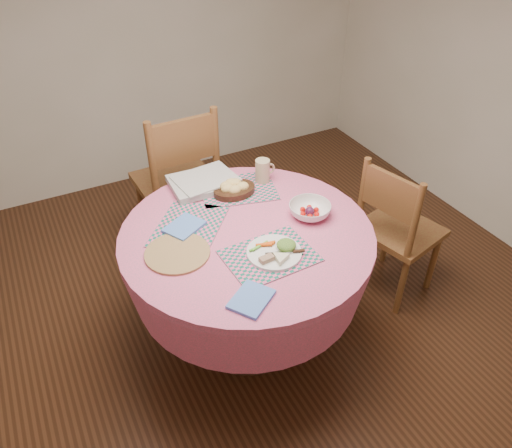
# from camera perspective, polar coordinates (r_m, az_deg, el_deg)

# --- Properties ---
(ground) EXTENTS (4.00, 4.00, 0.00)m
(ground) POSITION_cam_1_polar(r_m,az_deg,el_deg) (2.93, -0.89, -12.60)
(ground) COLOR #331C0F
(ground) RESTS_ON ground
(room_envelope) EXTENTS (4.01, 4.01, 2.71)m
(room_envelope) POSITION_cam_1_polar(r_m,az_deg,el_deg) (1.98, -1.39, 21.86)
(room_envelope) COLOR silver
(room_envelope) RESTS_ON ground
(dining_table) EXTENTS (1.24, 1.24, 0.75)m
(dining_table) POSITION_cam_1_polar(r_m,az_deg,el_deg) (2.53, -1.01, -4.38)
(dining_table) COLOR #C55B80
(dining_table) RESTS_ON ground
(chair_right) EXTENTS (0.49, 0.51, 0.91)m
(chair_right) POSITION_cam_1_polar(r_m,az_deg,el_deg) (3.00, 15.69, -0.47)
(chair_right) COLOR brown
(chair_right) RESTS_ON ground
(chair_back) EXTENTS (0.51, 0.48, 1.06)m
(chair_back) POSITION_cam_1_polar(r_m,az_deg,el_deg) (3.22, -8.80, 5.04)
(chair_back) COLOR brown
(chair_back) RESTS_ON ground
(placemat_front) EXTENTS (0.41, 0.31, 0.01)m
(placemat_front) POSITION_cam_1_polar(r_m,az_deg,el_deg) (2.27, 1.56, -3.67)
(placemat_front) COLOR #116452
(placemat_front) RESTS_ON dining_table
(placemat_left) EXTENTS (0.49, 0.50, 0.01)m
(placemat_left) POSITION_cam_1_polar(r_m,az_deg,el_deg) (2.46, -7.68, -0.28)
(placemat_left) COLOR #116452
(placemat_left) RESTS_ON dining_table
(placemat_back) EXTENTS (0.46, 0.39, 0.01)m
(placemat_back) POSITION_cam_1_polar(r_m,az_deg,el_deg) (2.72, -2.05, 4.00)
(placemat_back) COLOR #116452
(placemat_back) RESTS_ON dining_table
(wicker_trivet) EXTENTS (0.30, 0.30, 0.01)m
(wicker_trivet) POSITION_cam_1_polar(r_m,az_deg,el_deg) (2.31, -8.98, -3.29)
(wicker_trivet) COLOR brown
(wicker_trivet) RESTS_ON dining_table
(napkin_near) EXTENTS (0.23, 0.22, 0.01)m
(napkin_near) POSITION_cam_1_polar(r_m,az_deg,el_deg) (2.06, -0.55, -8.59)
(napkin_near) COLOR #5482DA
(napkin_near) RESTS_ON dining_table
(napkin_far) EXTENTS (0.23, 0.21, 0.01)m
(napkin_far) POSITION_cam_1_polar(r_m,az_deg,el_deg) (2.45, -8.19, -0.31)
(napkin_far) COLOR #5482DA
(napkin_far) RESTS_ON placemat_left
(dinner_plate) EXTENTS (0.25, 0.25, 0.05)m
(dinner_plate) POSITION_cam_1_polar(r_m,az_deg,el_deg) (2.26, 2.34, -3.13)
(dinner_plate) COLOR white
(dinner_plate) RESTS_ON placemat_front
(bread_bowl) EXTENTS (0.23, 0.23, 0.08)m
(bread_bowl) POSITION_cam_1_polar(r_m,az_deg,el_deg) (2.67, -2.57, 4.15)
(bread_bowl) COLOR black
(bread_bowl) RESTS_ON placemat_back
(latte_mug) EXTENTS (0.12, 0.08, 0.13)m
(latte_mug) POSITION_cam_1_polar(r_m,az_deg,el_deg) (2.75, 0.80, 6.12)
(latte_mug) COLOR tan
(latte_mug) RESTS_ON placemat_back
(fruit_bowl) EXTENTS (0.22, 0.22, 0.07)m
(fruit_bowl) POSITION_cam_1_polar(r_m,az_deg,el_deg) (2.51, 6.16, 1.56)
(fruit_bowl) COLOR white
(fruit_bowl) RESTS_ON dining_table
(newspaper_stack) EXTENTS (0.37, 0.29, 0.04)m
(newspaper_stack) POSITION_cam_1_polar(r_m,az_deg,el_deg) (2.75, -6.11, 4.79)
(newspaper_stack) COLOR silver
(newspaper_stack) RESTS_ON dining_table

